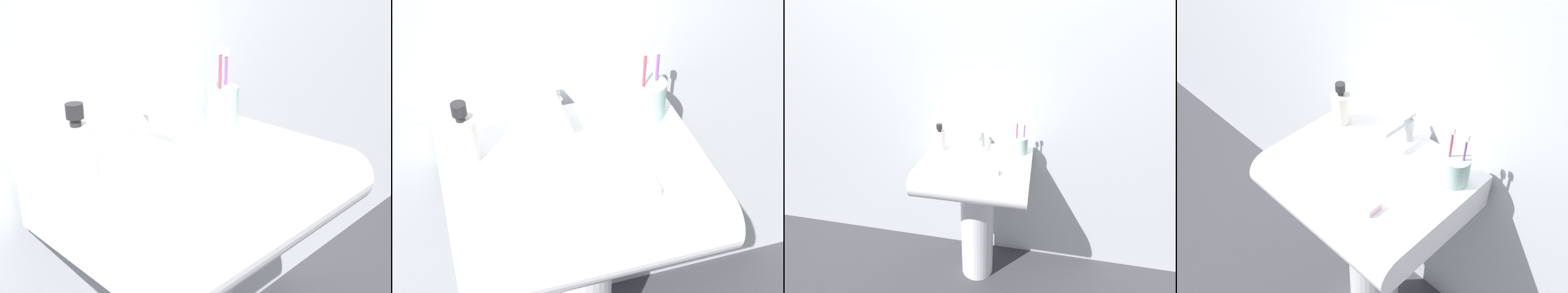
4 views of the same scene
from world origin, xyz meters
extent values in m
cube|color=white|center=(0.00, 0.00, 0.72)|extent=(0.57, 0.41, 0.13)
cylinder|color=white|center=(0.00, -0.20, 0.72)|extent=(0.57, 0.13, 0.13)
cylinder|color=#B7B7BC|center=(-0.01, 0.15, 0.83)|extent=(0.04, 0.04, 0.08)
cylinder|color=#B7B7BC|center=(-0.01, 0.10, 0.86)|extent=(0.02, 0.11, 0.02)
cube|color=#B7B7BC|center=(-0.01, 0.15, 0.88)|extent=(0.01, 0.06, 0.01)
cylinder|color=#99BFB2|center=(0.21, 0.11, 0.83)|extent=(0.08, 0.08, 0.09)
cylinder|color=#D83F4C|center=(0.19, 0.10, 0.88)|extent=(0.01, 0.01, 0.16)
cube|color=white|center=(0.19, 0.10, 0.97)|extent=(0.01, 0.01, 0.02)
cylinder|color=purple|center=(0.23, 0.11, 0.88)|extent=(0.01, 0.01, 0.15)
cube|color=white|center=(0.23, 0.11, 0.96)|extent=(0.01, 0.01, 0.02)
cylinder|color=silver|center=(-0.22, 0.07, 0.84)|extent=(0.06, 0.06, 0.11)
cylinder|color=#262628|center=(-0.22, 0.07, 0.90)|extent=(0.02, 0.02, 0.01)
cylinder|color=#262628|center=(-0.22, 0.07, 0.92)|extent=(0.03, 0.03, 0.03)
cube|color=silver|center=(0.10, -0.14, 0.80)|extent=(0.07, 0.05, 0.02)
camera|label=1|loc=(-0.66, -0.66, 1.18)|focal=45.00mm
camera|label=2|loc=(-0.25, -0.95, 1.65)|focal=55.00mm
camera|label=3|loc=(0.30, -1.39, 1.52)|focal=28.00mm
camera|label=4|loc=(0.74, -0.76, 1.81)|focal=45.00mm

